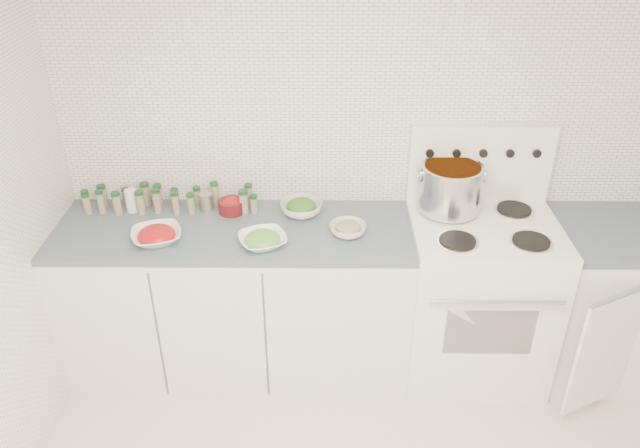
{
  "coord_description": "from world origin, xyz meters",
  "views": [
    {
      "loc": [
        -0.35,
        -1.57,
        2.55
      ],
      "look_at": [
        -0.37,
        1.14,
        0.96
      ],
      "focal_mm": 35.0,
      "sensor_mm": 36.0,
      "label": 1
    }
  ],
  "objects_px": {
    "stock_pot": "(451,186)",
    "bowl_snowpea": "(263,240)",
    "bowl_tomato": "(156,235)",
    "stove": "(476,293)"
  },
  "relations": [
    {
      "from": "stove",
      "to": "stock_pot",
      "type": "distance_m",
      "value": 0.63
    },
    {
      "from": "bowl_snowpea",
      "to": "stove",
      "type": "bearing_deg",
      "value": 8.02
    },
    {
      "from": "stove",
      "to": "bowl_tomato",
      "type": "height_order",
      "value": "stove"
    },
    {
      "from": "bowl_snowpea",
      "to": "bowl_tomato",
      "type": "bearing_deg",
      "value": 176.27
    },
    {
      "from": "stove",
      "to": "bowl_snowpea",
      "type": "distance_m",
      "value": 1.23
    },
    {
      "from": "stock_pot",
      "to": "bowl_snowpea",
      "type": "distance_m",
      "value": 1.02
    },
    {
      "from": "stock_pot",
      "to": "bowl_snowpea",
      "type": "height_order",
      "value": "stock_pot"
    },
    {
      "from": "bowl_tomato",
      "to": "stove",
      "type": "bearing_deg",
      "value": 4.3
    },
    {
      "from": "stock_pot",
      "to": "bowl_snowpea",
      "type": "bearing_deg",
      "value": -162.43
    },
    {
      "from": "stove",
      "to": "stock_pot",
      "type": "relative_size",
      "value": 3.96
    }
  ]
}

